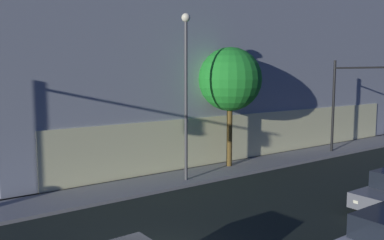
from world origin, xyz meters
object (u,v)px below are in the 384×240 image
(traffic_light_far_corner, at_px, (353,92))
(street_lamp_sidewalk, at_px, (186,78))
(modern_building, at_px, (164,37))
(sidewalk_tree, at_px, (230,80))

(traffic_light_far_corner, relative_size, street_lamp_sidewalk, 0.76)
(modern_building, bearing_deg, traffic_light_far_corner, -70.91)
(traffic_light_far_corner, height_order, sidewalk_tree, sidewalk_tree)
(street_lamp_sidewalk, height_order, sidewalk_tree, street_lamp_sidewalk)
(street_lamp_sidewalk, distance_m, sidewalk_tree, 4.05)
(modern_building, height_order, traffic_light_far_corner, modern_building)
(traffic_light_far_corner, bearing_deg, sidewalk_tree, 165.07)
(traffic_light_far_corner, height_order, street_lamp_sidewalk, street_lamp_sidewalk)
(street_lamp_sidewalk, xyz_separation_m, sidewalk_tree, (3.91, 1.06, -0.14))
(modern_building, height_order, street_lamp_sidewalk, modern_building)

